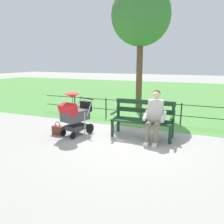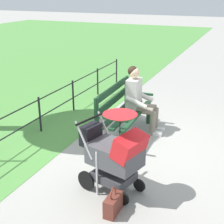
% 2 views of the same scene
% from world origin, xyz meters
% --- Properties ---
extents(ground_plane, '(60.00, 60.00, 0.00)m').
position_xyz_m(ground_plane, '(0.00, 0.00, 0.00)').
color(ground_plane, '#9E9B93').
extents(grass_lawn, '(40.00, 16.00, 0.01)m').
position_xyz_m(grass_lawn, '(0.00, -8.80, 0.00)').
color(grass_lawn, '#518E42').
rests_on(grass_lawn, ground).
extents(park_bench, '(1.61, 0.64, 0.96)m').
position_xyz_m(park_bench, '(-0.45, -0.12, 0.53)').
color(park_bench, '#193D23').
rests_on(park_bench, ground).
extents(person_on_bench, '(0.54, 0.74, 1.28)m').
position_xyz_m(person_on_bench, '(-0.80, 0.11, 0.68)').
color(person_on_bench, slate).
rests_on(person_on_bench, ground).
extents(stroller, '(0.70, 0.98, 1.15)m').
position_xyz_m(stroller, '(1.27, 0.48, 0.59)').
color(stroller, black).
rests_on(stroller, ground).
extents(handbag, '(0.32, 0.14, 0.37)m').
position_xyz_m(handbag, '(1.73, 0.64, 0.13)').
color(handbag, brown).
rests_on(handbag, ground).
extents(park_fence, '(7.75, 0.04, 0.70)m').
position_xyz_m(park_fence, '(-0.28, -1.62, 0.42)').
color(park_fence, black).
rests_on(park_fence, ground).
extents(tree_near_bench, '(2.24, 2.24, 4.77)m').
position_xyz_m(tree_near_bench, '(0.52, -3.16, 3.61)').
color(tree_near_bench, brown).
rests_on(tree_near_bench, ground).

